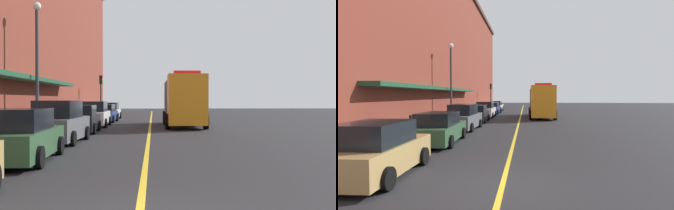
% 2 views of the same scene
% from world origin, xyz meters
% --- Properties ---
extents(ground_plane, '(112.00, 112.00, 0.00)m').
position_xyz_m(ground_plane, '(0.00, 25.00, 0.00)').
color(ground_plane, '#232326').
extents(sidewalk_left, '(2.40, 70.00, 0.15)m').
position_xyz_m(sidewalk_left, '(-6.20, 25.00, 0.07)').
color(sidewalk_left, '#ADA8A0').
rests_on(sidewalk_left, ground).
extents(lane_center_stripe, '(0.16, 70.00, 0.01)m').
position_xyz_m(lane_center_stripe, '(0.00, 25.00, 0.00)').
color(lane_center_stripe, gold).
rests_on(lane_center_stripe, ground).
extents(brick_building_left, '(9.62, 64.00, 17.51)m').
position_xyz_m(brick_building_left, '(-11.62, 23.99, 8.77)').
color(brick_building_left, maroon).
rests_on(brick_building_left, ground).
extents(parked_car_0, '(2.19, 4.22, 1.71)m').
position_xyz_m(parked_car_0, '(-3.98, 0.59, 0.80)').
color(parked_car_0, '#A5844C').
rests_on(parked_car_0, ground).
extents(parked_car_1, '(2.25, 4.80, 1.63)m').
position_xyz_m(parked_car_1, '(-3.92, 6.32, 0.77)').
color(parked_car_1, '#2D5133').
rests_on(parked_car_1, ground).
extents(parked_car_2, '(2.14, 4.59, 1.87)m').
position_xyz_m(parked_car_2, '(-3.91, 11.81, 0.87)').
color(parked_car_2, '#595B60').
rests_on(parked_car_2, ground).
extents(parked_car_3, '(2.18, 4.23, 1.60)m').
position_xyz_m(parked_car_3, '(-3.99, 17.29, 0.75)').
color(parked_car_3, black).
rests_on(parked_car_3, ground).
extents(parked_car_4, '(2.16, 4.71, 1.79)m').
position_xyz_m(parked_car_4, '(-3.99, 22.80, 0.83)').
color(parked_car_4, silver).
rests_on(parked_car_4, ground).
extents(parked_car_5, '(2.05, 4.47, 1.53)m').
position_xyz_m(parked_car_5, '(-3.89, 28.51, 0.72)').
color(parked_car_5, navy).
rests_on(parked_car_5, ground).
extents(parked_car_6, '(2.03, 4.30, 1.62)m').
position_xyz_m(parked_car_6, '(-4.04, 33.96, 0.76)').
color(parked_car_6, silver).
rests_on(parked_car_6, ground).
extents(utility_truck, '(2.78, 9.15, 3.75)m').
position_xyz_m(utility_truck, '(2.38, 23.06, 1.79)').
color(utility_truck, orange).
rests_on(utility_truck, ground).
extents(parking_meter_0, '(0.14, 0.18, 1.33)m').
position_xyz_m(parking_meter_0, '(-5.35, 19.13, 1.06)').
color(parking_meter_0, '#4C4C51').
rests_on(parking_meter_0, sidewalk_left).
extents(parking_meter_1, '(0.14, 0.18, 1.33)m').
position_xyz_m(parking_meter_1, '(-5.35, 6.08, 1.06)').
color(parking_meter_1, '#4C4C51').
rests_on(parking_meter_1, sidewalk_left).
extents(street_lamp_left, '(0.44, 0.44, 6.94)m').
position_xyz_m(street_lamp_left, '(-5.95, 15.62, 4.40)').
color(street_lamp_left, '#33383D').
rests_on(street_lamp_left, sidewalk_left).
extents(traffic_light_near, '(0.38, 0.36, 4.30)m').
position_xyz_m(traffic_light_near, '(-5.29, 37.01, 3.16)').
color(traffic_light_near, '#232326').
rests_on(traffic_light_near, sidewalk_left).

